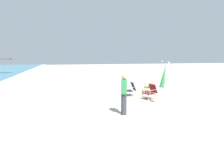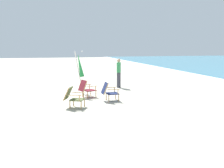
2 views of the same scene
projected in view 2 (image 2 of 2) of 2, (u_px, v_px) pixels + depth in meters
name	position (u px, v px, depth m)	size (l,w,h in m)	color
ground_plane	(66.00, 94.00, 12.76)	(80.00, 80.00, 0.00)	#B7AF9E
beach_chair_mid_center	(73.00, 97.00, 9.94)	(0.81, 0.89, 0.80)	#515B33
beach_chair_front_left	(86.00, 88.00, 11.89)	(0.78, 0.85, 0.81)	maroon
beach_chair_back_left	(109.00, 91.00, 11.14)	(0.61, 0.72, 0.81)	#19234C
umbrella_furled_green	(80.00, 66.00, 12.87)	(0.24, 0.47, 2.10)	#B7B2A8
person_near_chairs	(119.00, 73.00, 14.67)	(0.39, 0.31, 1.63)	#383842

